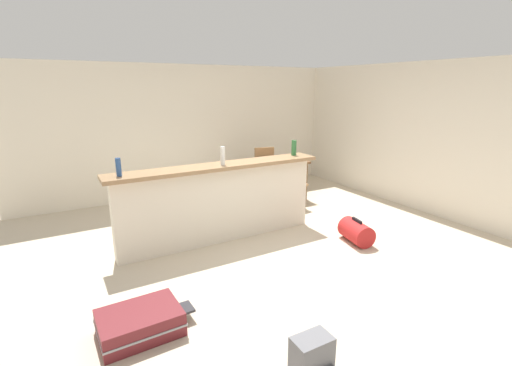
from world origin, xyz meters
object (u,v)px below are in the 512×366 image
bottle_white (223,156)px  duffel_bag_red (356,232)px  suitcase_flat_maroon (140,323)px  backpack_grey (312,365)px  dining_table (275,166)px  bottle_green (294,148)px  dining_chair_far_side (263,167)px  dining_chair_near_partition (289,179)px  bottle_blue (118,167)px

bottle_white → duffel_bag_red: bearing=-31.1°
suitcase_flat_maroon → backpack_grey: bearing=-52.9°
backpack_grey → dining_table: bearing=60.8°
bottle_white → suitcase_flat_maroon: bottle_white is taller
bottle_green → duffel_bag_red: size_ratio=0.43×
dining_chair_far_side → backpack_grey: bearing=-116.8°
suitcase_flat_maroon → bottle_green: bearing=29.6°
bottle_green → dining_chair_near_partition: bottle_green is taller
bottle_blue → dining_chair_near_partition: 3.10m
dining_table → dining_chair_far_side: bearing=84.1°
bottle_white → dining_table: size_ratio=0.22×
bottle_blue → duffel_bag_red: size_ratio=0.41×
dining_chair_near_partition → bottle_blue: bearing=-165.8°
bottle_blue → dining_chair_far_side: (3.02, 1.81, -0.68)m
bottle_white → backpack_grey: bottle_white is taller
suitcase_flat_maroon → duffel_bag_red: bearing=9.0°
bottle_white → dining_table: 2.20m
suitcase_flat_maroon → backpack_grey: 1.53m
backpack_grey → bottle_green: bearing=57.1°
bottle_blue → suitcase_flat_maroon: 1.83m
dining_chair_near_partition → dining_chair_far_side: same height
bottle_blue → backpack_grey: bottle_blue is taller
dining_table → dining_chair_near_partition: bearing=-93.8°
dining_table → duffel_bag_red: dining_table is taller
dining_table → dining_chair_far_side: dining_chair_far_side is taller
bottle_green → backpack_grey: 3.42m
bottle_white → duffel_bag_red: size_ratio=0.46×
suitcase_flat_maroon → bottle_blue: bearing=83.5°
bottle_green → duffel_bag_red: bottle_green is taller
bottle_blue → dining_chair_near_partition: (2.93, 0.74, -0.68)m
bottle_white → bottle_green: bearing=5.1°
backpack_grey → bottle_white: bearing=78.3°
dining_chair_near_partition → suitcase_flat_maroon: dining_chair_near_partition is taller
dining_chair_near_partition → bottle_green: bearing=-120.9°
bottle_blue → bottle_green: bottle_green is taller
dining_table → duffel_bag_red: bearing=-92.7°
dining_table → backpack_grey: dining_table is taller
bottle_white → dining_chair_near_partition: 1.94m
bottle_white → backpack_grey: bearing=-101.7°
dining_chair_near_partition → dining_chair_far_side: size_ratio=1.00×
bottle_white → duffel_bag_red: 2.11m
bottle_white → suitcase_flat_maroon: bearing=-135.9°
bottle_blue → duffel_bag_red: (2.86, -0.99, -1.04)m
bottle_white → dining_table: bottle_white is taller
bottle_green → dining_table: (0.44, 1.21, -0.55)m
dining_table → dining_chair_near_partition: (-0.04, -0.54, -0.13)m
suitcase_flat_maroon → backpack_grey: (0.92, -1.22, 0.09)m
bottle_blue → dining_chair_near_partition: bearing=14.2°
dining_chair_near_partition → backpack_grey: 4.07m
suitcase_flat_maroon → duffel_bag_red: size_ratio=1.58×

